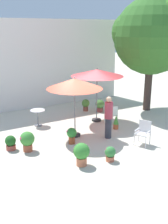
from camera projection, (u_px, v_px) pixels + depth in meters
name	position (u px, v px, depth m)	size (l,w,h in m)	color
ground_plane	(87.00, 135.00, 11.01)	(60.00, 60.00, 0.00)	beige
villa_facade	(40.00, 64.00, 14.35)	(9.66, 0.30, 4.64)	white
shade_tree	(152.00, 36.00, 13.29)	(3.96, 3.77, 5.67)	#44332C
patio_umbrella_0	(75.00, 84.00, 10.25)	(2.17, 2.17, 2.42)	#2D2D2D
patio_umbrella_1	(97.00, 73.00, 11.97)	(2.37, 2.37, 2.48)	#2D2D2D
cafe_table_0	(38.00, 115.00, 11.88)	(0.65, 0.65, 0.73)	silver
patio_chair_0	(144.00, 131.00, 9.98)	(0.62, 0.63, 0.90)	white
patio_chair_1	(112.00, 114.00, 12.03)	(0.52, 0.56, 0.88)	white
potted_plant_0	(86.00, 104.00, 14.05)	(0.41, 0.41, 0.62)	brown
potted_plant_1	(72.00, 134.00, 10.05)	(0.38, 0.38, 0.63)	#A44B2A
potted_plant_2	(82.00, 153.00, 8.44)	(0.52, 0.52, 0.75)	#C46F4C
potted_plant_3	(100.00, 105.00, 13.95)	(0.46, 0.47, 0.63)	brown
potted_plant_4	(27.00, 140.00, 9.43)	(0.52, 0.51, 0.73)	#A54F36
potted_plant_5	(116.00, 122.00, 11.54)	(0.23, 0.23, 0.65)	#B55631
potted_plant_6	(110.00, 153.00, 8.77)	(0.36, 0.36, 0.50)	#C56649
potted_plant_7	(11.00, 143.00, 9.57)	(0.38, 0.38, 0.54)	#9E473D
standing_person	(109.00, 117.00, 10.44)	(0.45, 0.45, 1.69)	#33333D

